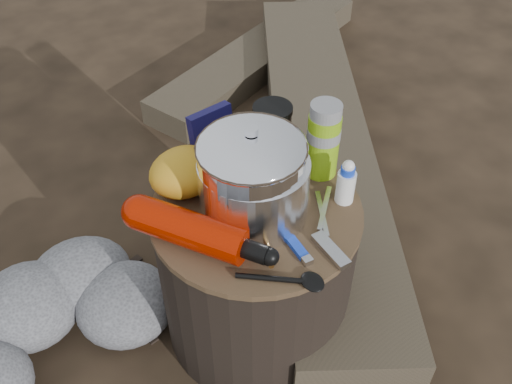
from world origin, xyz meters
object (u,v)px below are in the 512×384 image
log_main (318,139)px  thermos (323,140)px  stump (256,271)px  fuel_bottle (190,230)px  camping_pot (252,176)px  travel_mug (272,131)px

log_main → thermos: bearing=-98.4°
stump → fuel_bottle: (-0.16, -0.01, 0.25)m
stump → thermos: bearing=8.1°
log_main → fuel_bottle: fuel_bottle is taller
camping_pot → thermos: size_ratio=1.18×
fuel_bottle → thermos: (0.36, 0.04, 0.05)m
camping_pot → travel_mug: bearing=45.4°
fuel_bottle → travel_mug: 0.34m
stump → travel_mug: travel_mug is taller
stump → thermos: size_ratio=2.51×
fuel_bottle → thermos: 0.36m
camping_pot → travel_mug: size_ratio=1.64×
log_main → camping_pot: size_ratio=8.52×
stump → thermos: 0.36m
camping_pot → stump: bearing=23.6°
camping_pot → fuel_bottle: size_ratio=0.69×
stump → camping_pot: 0.32m
log_main → fuel_bottle: 0.95m
log_main → fuel_bottle: size_ratio=5.86×
fuel_bottle → travel_mug: travel_mug is taller
thermos → stump: bearing=-171.9°
stump → log_main: bearing=40.8°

